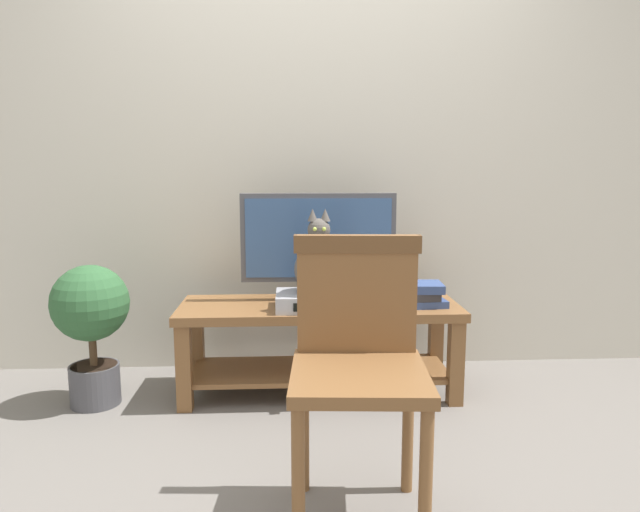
% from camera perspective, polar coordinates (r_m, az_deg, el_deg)
% --- Properties ---
extents(ground_plane, '(12.00, 12.00, 0.00)m').
position_cam_1_polar(ground_plane, '(2.54, 0.11, -17.90)').
color(ground_plane, slate).
extents(back_wall, '(7.00, 0.12, 2.80)m').
position_cam_1_polar(back_wall, '(3.30, -0.89, 13.34)').
color(back_wall, beige).
rests_on(back_wall, ground).
extents(tv_stand, '(1.39, 0.48, 0.46)m').
position_cam_1_polar(tv_stand, '(2.92, -0.05, -7.46)').
color(tv_stand, brown).
rests_on(tv_stand, ground).
extents(tv, '(0.79, 0.20, 0.55)m').
position_cam_1_polar(tv, '(2.93, -0.16, 1.24)').
color(tv, '#4C4C51').
rests_on(tv, tv_stand).
extents(media_box, '(0.41, 0.27, 0.08)m').
position_cam_1_polar(media_box, '(2.79, -0.15, -4.43)').
color(media_box, '#ADADB2').
rests_on(media_box, tv_stand).
extents(cat, '(0.23, 0.30, 0.41)m').
position_cam_1_polar(cat, '(2.74, -0.11, -0.66)').
color(cat, '#514C47').
rests_on(cat, media_box).
extents(wooden_chair, '(0.45, 0.46, 0.92)m').
position_cam_1_polar(wooden_chair, '(1.90, 3.80, -9.42)').
color(wooden_chair, brown).
rests_on(wooden_chair, ground).
extents(book_stack, '(0.25, 0.19, 0.11)m').
position_cam_1_polar(book_stack, '(2.88, 9.94, -3.74)').
color(book_stack, '#33477A').
rests_on(book_stack, tv_stand).
extents(potted_plant, '(0.36, 0.36, 0.69)m').
position_cam_1_polar(potted_plant, '(2.96, -21.76, -5.84)').
color(potted_plant, '#47474C').
rests_on(potted_plant, ground).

